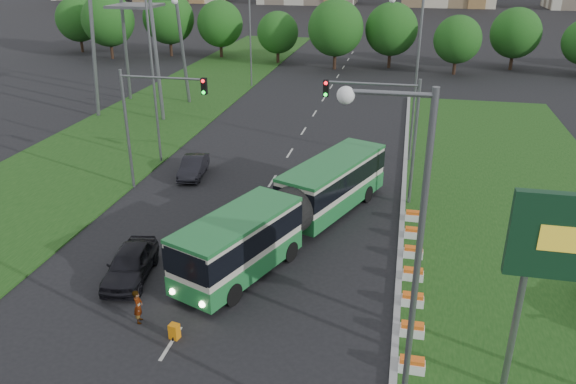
% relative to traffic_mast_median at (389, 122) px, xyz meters
% --- Properties ---
extents(ground, '(360.00, 360.00, 0.00)m').
position_rel_traffic_mast_median_xyz_m(ground, '(-4.78, -10.00, -5.35)').
color(ground, black).
rests_on(ground, ground).
extents(grass_median, '(14.00, 60.00, 0.15)m').
position_rel_traffic_mast_median_xyz_m(grass_median, '(8.22, -2.00, -5.27)').
color(grass_median, '#184012').
rests_on(grass_median, ground).
extents(median_kerb, '(0.30, 60.00, 0.18)m').
position_rel_traffic_mast_median_xyz_m(median_kerb, '(1.27, -2.00, -5.26)').
color(median_kerb, gray).
rests_on(median_kerb, ground).
extents(left_verge, '(12.00, 110.00, 0.10)m').
position_rel_traffic_mast_median_xyz_m(left_verge, '(-22.78, 15.00, -5.30)').
color(left_verge, '#184012').
rests_on(left_verge, ground).
extents(lane_markings, '(0.20, 100.00, 0.01)m').
position_rel_traffic_mast_median_xyz_m(lane_markings, '(-7.78, 10.00, -5.35)').
color(lane_markings, '#B0B0A9').
rests_on(lane_markings, ground).
extents(flower_planters, '(1.10, 15.90, 0.60)m').
position_rel_traffic_mast_median_xyz_m(flower_planters, '(1.92, -10.30, -4.90)').
color(flower_planters, white).
rests_on(flower_planters, grass_median).
extents(traffic_mast_median, '(5.76, 0.32, 8.00)m').
position_rel_traffic_mast_median_xyz_m(traffic_mast_median, '(0.00, 0.00, 0.00)').
color(traffic_mast_median, slate).
rests_on(traffic_mast_median, ground).
extents(traffic_mast_left, '(5.76, 0.32, 8.00)m').
position_rel_traffic_mast_median_xyz_m(traffic_mast_left, '(-15.16, -1.00, 0.00)').
color(traffic_mast_left, slate).
rests_on(traffic_mast_left, ground).
extents(street_lamps, '(36.00, 60.00, 12.00)m').
position_rel_traffic_mast_median_xyz_m(street_lamps, '(-7.78, 0.00, 0.65)').
color(street_lamps, slate).
rests_on(street_lamps, ground).
extents(tree_line, '(120.00, 8.00, 9.00)m').
position_rel_traffic_mast_median_xyz_m(tree_line, '(5.22, 45.00, -0.85)').
color(tree_line, '#165216').
rests_on(tree_line, ground).
extents(articulated_bus, '(2.71, 17.35, 2.86)m').
position_rel_traffic_mast_median_xyz_m(articulated_bus, '(-4.91, -5.70, -3.60)').
color(articulated_bus, beige).
rests_on(articulated_bus, ground).
extents(car_left_near, '(2.62, 4.96, 1.61)m').
position_rel_traffic_mast_median_xyz_m(car_left_near, '(-11.64, -11.68, -4.55)').
color(car_left_near, black).
rests_on(car_left_near, ground).
extents(car_left_far, '(2.03, 4.39, 1.39)m').
position_rel_traffic_mast_median_xyz_m(car_left_far, '(-13.51, 1.84, -4.65)').
color(car_left_far, black).
rests_on(car_left_far, ground).
extents(pedestrian, '(0.51, 0.65, 1.57)m').
position_rel_traffic_mast_median_xyz_m(pedestrian, '(-9.68, -14.89, -4.56)').
color(pedestrian, gray).
rests_on(pedestrian, ground).
extents(shopping_trolley, '(0.40, 0.42, 0.68)m').
position_rel_traffic_mast_median_xyz_m(shopping_trolley, '(-7.74, -15.64, -5.01)').
color(shopping_trolley, orange).
rests_on(shopping_trolley, ground).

